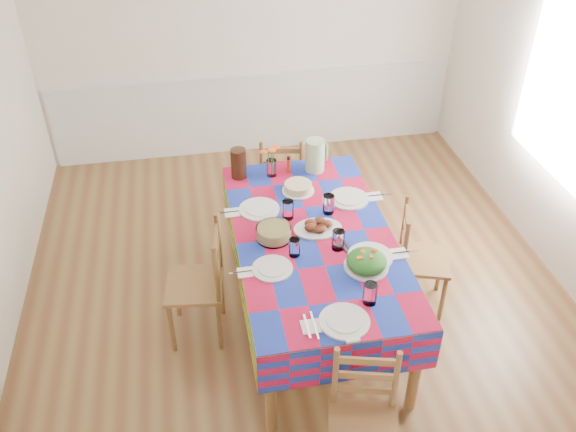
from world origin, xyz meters
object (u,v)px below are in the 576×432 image
object	(u,v)px
green_pitcher	(315,155)
meat_platter	(318,226)
dining_table	(314,245)
chair_far	(282,180)
chair_left	(201,285)
chair_right	(419,259)
tea_pitcher	(239,163)
chair_near	(363,422)

from	to	relation	value
green_pitcher	meat_platter	bearing A→B (deg)	-100.91
meat_platter	green_pitcher	xyz separation A→B (m)	(0.16, 0.83, 0.11)
dining_table	chair_far	bearing A→B (deg)	90.30
chair_left	chair_right	size ratio (longest dim) A/B	1.07
dining_table	meat_platter	xyz separation A→B (m)	(0.04, 0.06, 0.12)
dining_table	chair_far	size ratio (longest dim) A/B	2.27
green_pitcher	chair_right	size ratio (longest dim) A/B	0.30
tea_pitcher	chair_left	xyz separation A→B (m)	(-0.41, -0.89, -0.47)
chair_far	tea_pitcher	bearing A→B (deg)	55.71
chair_left	chair_right	distance (m)	1.71
dining_table	tea_pitcher	bearing A→B (deg)	116.43
green_pitcher	chair_right	bearing A→B (deg)	-52.98
tea_pitcher	chair_right	size ratio (longest dim) A/B	0.28
tea_pitcher	chair_near	world-z (taller)	tea_pitcher
chair_right	chair_left	bearing A→B (deg)	109.00
dining_table	green_pitcher	xyz separation A→B (m)	(0.20, 0.88, 0.23)
meat_platter	chair_left	bearing A→B (deg)	-175.89
meat_platter	green_pitcher	size ratio (longest dim) A/B	1.29
dining_table	tea_pitcher	xyz separation A→B (m)	(-0.44, 0.89, 0.22)
chair_left	chair_right	xyz separation A→B (m)	(1.71, 0.02, -0.03)
meat_platter	chair_near	xyz separation A→B (m)	(-0.03, -1.40, -0.40)
chair_left	tea_pitcher	bearing A→B (deg)	162.73
chair_far	dining_table	bearing A→B (deg)	99.59
meat_platter	tea_pitcher	distance (m)	0.97
chair_right	dining_table	bearing A→B (deg)	109.25
chair_near	chair_far	size ratio (longest dim) A/B	0.99
dining_table	tea_pitcher	world-z (taller)	tea_pitcher
chair_near	chair_right	size ratio (longest dim) A/B	1.00
dining_table	chair_near	bearing A→B (deg)	-89.55
chair_right	meat_platter	bearing A→B (deg)	105.21
chair_far	chair_right	bearing A→B (deg)	132.22
chair_left	chair_far	bearing A→B (deg)	155.32
green_pitcher	chair_far	xyz separation A→B (m)	(-0.21, 0.46, -0.51)
chair_near	dining_table	bearing A→B (deg)	104.90
green_pitcher	chair_near	world-z (taller)	green_pitcher
green_pitcher	chair_right	xyz separation A→B (m)	(0.66, -0.87, -0.51)
chair_far	chair_right	distance (m)	1.59
green_pitcher	tea_pitcher	world-z (taller)	green_pitcher
green_pitcher	chair_far	bearing A→B (deg)	114.10
meat_platter	chair_right	bearing A→B (deg)	-3.14
meat_platter	chair_near	bearing A→B (deg)	-91.21
chair_left	meat_platter	bearing A→B (deg)	101.42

